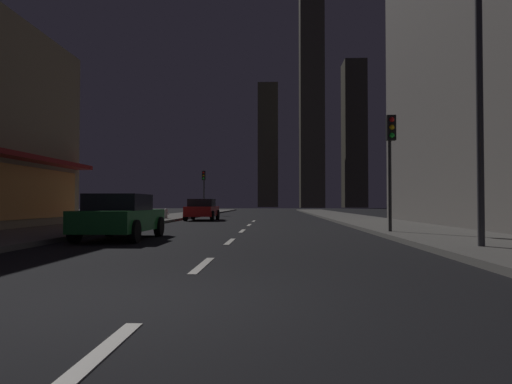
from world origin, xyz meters
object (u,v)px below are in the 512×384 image
(car_parked_far, at_px, (202,209))
(traffic_light_near_right, at_px, (391,147))
(street_lamp_right, at_px, (444,39))
(car_parked_near, at_px, (120,216))
(fire_hydrant_far_left, at_px, (166,214))
(traffic_light_far_left, at_px, (204,182))

(car_parked_far, relative_size, traffic_light_near_right, 1.01)
(car_parked_far, relative_size, street_lamp_right, 0.64)
(car_parked_near, relative_size, street_lamp_right, 0.64)
(fire_hydrant_far_left, bearing_deg, car_parked_near, -81.62)
(traffic_light_near_right, xyz_separation_m, street_lamp_right, (-0.12, -5.48, 1.87))
(fire_hydrant_far_left, bearing_deg, traffic_light_far_left, 88.32)
(street_lamp_right, bearing_deg, car_parked_far, 114.25)
(car_parked_near, height_order, street_lamp_right, street_lamp_right)
(fire_hydrant_far_left, bearing_deg, traffic_light_near_right, -50.03)
(car_parked_near, height_order, fire_hydrant_far_left, car_parked_near)
(car_parked_near, height_order, car_parked_far, same)
(car_parked_far, bearing_deg, street_lamp_right, -65.75)
(traffic_light_near_right, relative_size, street_lamp_right, 0.64)
(fire_hydrant_far_left, xyz_separation_m, traffic_light_far_left, (0.40, 13.67, 2.74))
(car_parked_far, xyz_separation_m, street_lamp_right, (8.98, -19.94, 4.33))
(fire_hydrant_far_left, height_order, street_lamp_right, street_lamp_right)
(fire_hydrant_far_left, bearing_deg, street_lamp_right, -59.42)
(traffic_light_near_right, bearing_deg, traffic_light_far_left, 111.97)
(car_parked_near, distance_m, traffic_light_far_left, 29.44)
(car_parked_far, bearing_deg, traffic_light_near_right, -57.81)
(traffic_light_near_right, bearing_deg, car_parked_far, 122.19)
(car_parked_far, height_order, street_lamp_right, street_lamp_right)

